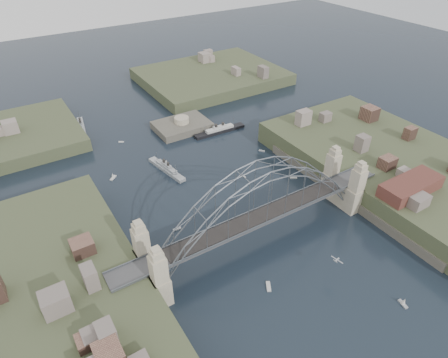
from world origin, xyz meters
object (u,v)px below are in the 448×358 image
bridge (260,205)px  ocean_liner (220,130)px  naval_cruiser_near (167,169)px  fort_island (182,130)px  wharf_shed (411,186)px  naval_cruiser_far (81,126)px

bridge → ocean_liner: 64.84m
bridge → naval_cruiser_near: (-6.99, 44.89, -11.45)m
naval_cruiser_near → ocean_liner: 33.95m
bridge → fort_island: (12.00, 70.00, -12.66)m
wharf_shed → ocean_liner: bearing=105.4°
naval_cruiser_near → bridge: bearing=-81.1°
fort_island → naval_cruiser_near: 31.51m
fort_island → bridge: bearing=-99.7°
fort_island → wharf_shed: wharf_shed is taller
naval_cruiser_far → naval_cruiser_near: bearing=-71.1°
fort_island → naval_cruiser_near: fort_island is taller
fort_island → wharf_shed: (32.00, -84.00, 10.34)m
naval_cruiser_far → wharf_shed: bearing=-57.8°
fort_island → naval_cruiser_near: size_ratio=1.16×
bridge → wharf_shed: bearing=-17.7°
fort_island → ocean_liner: bearing=-42.4°
bridge → fort_island: size_ratio=3.82×
wharf_shed → fort_island: bearing=110.9°
bridge → wharf_shed: (44.00, -14.00, -2.32)m
wharf_shed → naval_cruiser_near: bearing=130.9°
wharf_shed → naval_cruiser_near: 78.43m
wharf_shed → ocean_liner: (-20.22, 73.22, -9.15)m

